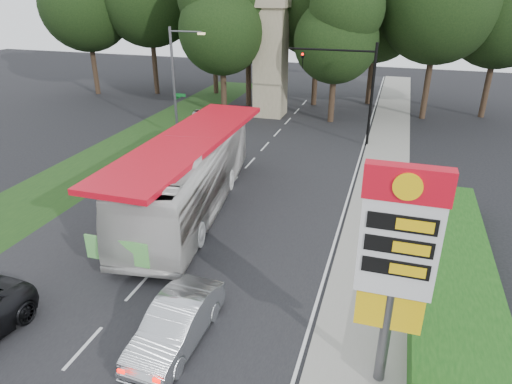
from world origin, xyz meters
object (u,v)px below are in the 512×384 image
(gas_station_pylon, at_px, (397,253))
(sedan_silver, at_px, (176,324))
(streetlight_signs, at_px, (176,78))
(traffic_signal_mast, at_px, (354,80))
(transit_bus, at_px, (190,174))
(monument, at_px, (271,56))

(gas_station_pylon, relative_size, sedan_silver, 1.51)
(gas_station_pylon, distance_m, sedan_silver, 7.41)
(gas_station_pylon, bearing_deg, streetlight_signs, 128.96)
(traffic_signal_mast, relative_size, transit_bus, 0.52)
(gas_station_pylon, height_order, monument, monument)
(gas_station_pylon, relative_size, transit_bus, 0.50)
(gas_station_pylon, relative_size, monument, 0.68)
(streetlight_signs, xyz_separation_m, transit_bus, (6.10, -11.16, -2.52))
(traffic_signal_mast, bearing_deg, streetlight_signs, -171.08)
(gas_station_pylon, height_order, transit_bus, gas_station_pylon)
(streetlight_signs, xyz_separation_m, monument, (4.99, 7.99, 0.67))
(traffic_signal_mast, xyz_separation_m, transit_bus, (-6.57, -13.15, -2.75))
(traffic_signal_mast, bearing_deg, transit_bus, -116.53)
(transit_bus, distance_m, sedan_silver, 9.95)
(gas_station_pylon, height_order, streetlight_signs, streetlight_signs)
(streetlight_signs, height_order, sedan_silver, streetlight_signs)
(traffic_signal_mast, distance_m, monument, 9.76)
(streetlight_signs, bearing_deg, monument, 58.03)
(gas_station_pylon, bearing_deg, traffic_signal_mast, 99.09)
(gas_station_pylon, distance_m, streetlight_signs, 25.74)
(gas_station_pylon, relative_size, streetlight_signs, 0.86)
(transit_bus, bearing_deg, sedan_silver, -76.02)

